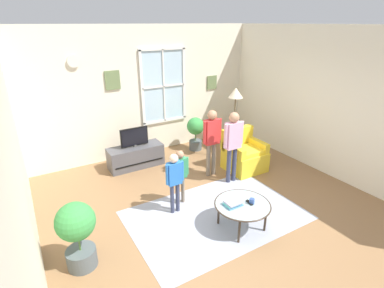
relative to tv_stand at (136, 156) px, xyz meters
name	(u,v)px	position (x,y,z in m)	size (l,w,h in m)	color
ground_plane	(227,217)	(0.60, -2.51, -0.25)	(6.03, 6.90, 0.02)	olive
back_wall	(146,92)	(0.62, 0.69, 1.24)	(5.43, 0.17, 2.94)	silver
side_wall_left	(14,182)	(-2.17, -2.51, 1.23)	(0.12, 6.30, 2.94)	silver
side_wall_right	(347,107)	(3.38, -2.51, 1.23)	(0.12, 6.30, 2.94)	silver
area_rug	(216,215)	(0.48, -2.39, -0.23)	(2.81, 1.87, 0.01)	#999EAD
tv_stand	(136,156)	(0.00, 0.00, 0.00)	(1.19, 0.46, 0.47)	#4C4C51
television	(134,137)	(0.00, 0.00, 0.46)	(0.60, 0.08, 0.43)	#4C4C4C
armchair	(244,155)	(1.96, -1.30, 0.09)	(0.76, 0.74, 0.87)	yellow
coffee_table	(242,205)	(0.64, -2.84, 0.17)	(0.86, 0.86, 0.43)	#99B2B7
book_stack	(233,203)	(0.49, -2.79, 0.22)	(0.26, 0.20, 0.07)	#588FB9
cup	(252,201)	(0.76, -2.90, 0.23)	(0.08, 0.08, 0.09)	#334C8C
remote_near_books	(236,204)	(0.55, -2.80, 0.20)	(0.04, 0.14, 0.02)	black
remote_near_cup	(249,203)	(0.74, -2.88, 0.20)	(0.04, 0.14, 0.02)	black
person_blue_shirt	(174,177)	(-0.05, -1.95, 0.43)	(0.32, 0.15, 1.07)	#333851
person_pink_shirt	(233,139)	(1.39, -1.60, 0.67)	(0.43, 0.20, 1.44)	#333851
person_red_shirt	(212,136)	(1.20, -1.17, 0.64)	(0.42, 0.19, 1.40)	#726656
person_green_shirt	(180,171)	(0.16, -1.76, 0.39)	(0.30, 0.14, 1.00)	#726656
potted_plant_by_window	(196,130)	(1.62, 0.13, 0.26)	(0.43, 0.43, 0.83)	#4C565B
potted_plant_corner	(77,231)	(-1.66, -2.39, 0.33)	(0.49, 0.49, 0.95)	#4C565B
floor_lamp	(235,100)	(2.10, -0.74, 1.16)	(0.32, 0.32, 1.67)	black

